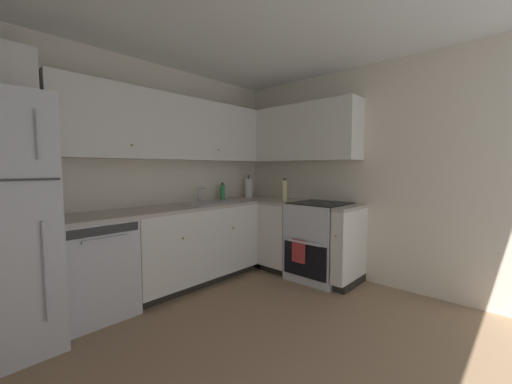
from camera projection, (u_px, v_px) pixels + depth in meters
name	position (u px, v px, depth m)	size (l,w,h in m)	color
ground_plane	(255.00, 342.00, 2.31)	(3.56, 3.29, 0.02)	#937556
wall_back	(143.00, 175.00, 3.34)	(3.66, 0.05, 2.46)	beige
wall_right	(360.00, 175.00, 3.54)	(0.05, 3.39, 2.46)	beige
dishwasher	(93.00, 268.00, 2.69)	(0.60, 0.63, 0.86)	silver
lower_cabinets_back	(193.00, 245.00, 3.48)	(1.54, 0.62, 0.86)	silver
countertop_back	(192.00, 206.00, 3.44)	(2.74, 0.60, 0.04)	#B7A89E
lower_cabinets_right	(300.00, 239.00, 3.77)	(0.62, 1.16, 0.86)	silver
countertop_right	(300.00, 203.00, 3.73)	(0.60, 1.16, 0.03)	#B7A89E
oven_range	(320.00, 240.00, 3.60)	(0.68, 0.62, 1.04)	silver
upper_cabinets_back	(171.00, 128.00, 3.35)	(2.42, 0.34, 0.69)	silver
upper_cabinets_right	(295.00, 134.00, 3.90)	(0.32, 1.69, 0.69)	silver
sink	(210.00, 207.00, 3.59)	(0.61, 0.40, 0.10)	#B7B7BC
faucet	(199.00, 193.00, 3.72)	(0.07, 0.16, 0.18)	silver
soap_bottle	(222.00, 192.00, 4.01)	(0.07, 0.07, 0.22)	#338C4C
paper_towel_roll	(249.00, 188.00, 4.34)	(0.11, 0.11, 0.32)	white
oil_bottle	(284.00, 190.00, 3.89)	(0.07, 0.07, 0.28)	beige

